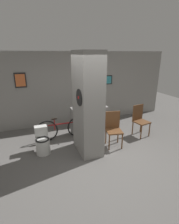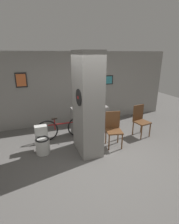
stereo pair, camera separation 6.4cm
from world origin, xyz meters
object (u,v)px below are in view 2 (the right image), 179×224
(toilet, at_px, (42,142))
(chair_near_pillar, at_px, (113,128))
(bottle_tall, at_px, (94,103))
(chair_by_doorway, at_px, (140,119))
(bicycle, at_px, (63,128))

(toilet, height_order, chair_near_pillar, chair_near_pillar)
(toilet, distance_m, bottle_tall, 2.07)
(toilet, relative_size, chair_by_doorway, 0.69)
(bicycle, bearing_deg, toilet, -138.93)
(chair_by_doorway, bearing_deg, chair_near_pillar, -174.87)
(chair_near_pillar, distance_m, bottle_tall, 1.18)
(chair_near_pillar, xyz_separation_m, bottle_tall, (-0.15, 1.08, 0.45))
(toilet, xyz_separation_m, bottle_tall, (1.79, 0.79, 0.69))
(chair_near_pillar, distance_m, bicycle, 1.56)
(chair_near_pillar, xyz_separation_m, bicycle, (-1.26, 0.89, -0.20))
(bicycle, distance_m, bottle_tall, 1.30)
(toilet, bearing_deg, chair_near_pillar, -8.68)
(toilet, relative_size, chair_near_pillar, 0.69)
(toilet, xyz_separation_m, chair_by_doorway, (3.05, 0.00, 0.24))
(chair_by_doorway, distance_m, bottle_tall, 1.55)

